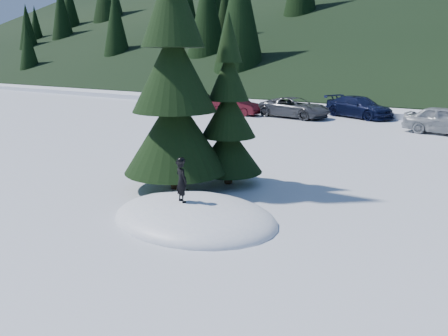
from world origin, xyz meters
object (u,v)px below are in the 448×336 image
Objects in this scene: child_skier at (182,181)px; car_2 at (294,107)px; car_0 at (199,97)px; car_1 at (236,106)px; spruce_tall at (174,81)px; car_3 at (359,107)px; car_4 at (448,121)px; spruce_short at (228,119)px.

child_skier is 0.21× the size of car_2.
car_2 reaches higher than car_0.
child_skier is 0.27× the size of car_1.
car_0 is (-15.55, 20.42, -2.66)m from spruce_tall.
spruce_tall is 20.18m from car_3.
car_4 reaches higher than car_1.
car_4 is (20.64, -4.47, 0.09)m from car_0.
spruce_short reaches higher than car_2.
car_0 is (-17.52, 22.43, -0.36)m from child_skier.
car_1 is 0.79× the size of car_2.
child_skier is 20.55m from car_2.
car_4 is (4.09, 14.56, -1.35)m from spruce_short.
spruce_short reaches higher than car_1.
spruce_short is 5.02× the size of child_skier.
car_3 is (14.46, -0.44, 0.07)m from car_0.
car_1 is at bearing 135.96° from car_3.
car_1 is at bearing -117.80° from car_0.
car_4 is (13.97, -0.49, 0.10)m from car_1.
car_2 is at bearing 105.11° from spruce_tall.
spruce_tall reaches higher than car_3.
spruce_short is 1.08× the size of car_2.
child_skier is 0.21× the size of car_3.
spruce_tall is 18.88m from car_1.
car_3 reaches higher than car_2.
spruce_tall is at bearing -151.22° from car_1.
car_3 is (-2.09, 18.58, -1.38)m from spruce_short.
spruce_short is 3.70m from child_skier.
car_3 is at bearing -65.19° from car_1.
car_0 is 0.98× the size of car_1.
car_4 is (6.18, -4.02, 0.02)m from car_3.
spruce_short is 18.75m from car_3.
spruce_tall is 18.25m from car_2.
child_skier reaches higher than car_3.
spruce_short is 25.26m from car_0.
child_skier is at bearing -45.49° from spruce_tall.
car_0 is at bearing 131.02° from spruce_short.
spruce_tall reaches higher than car_0.
spruce_short is 17.08m from car_2.
child_skier is at bearing -74.12° from spruce_short.
car_3 is at bearing 63.03° from car_4.
spruce_short is at bearing -54.83° from child_skier.
car_3 reaches higher than car_0.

